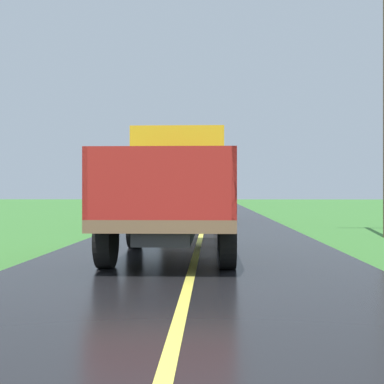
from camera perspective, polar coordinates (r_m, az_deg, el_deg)
name	(u,v)px	position (r m, az deg, el deg)	size (l,w,h in m)	color
banana_truck_near	(176,189)	(11.56, -1.73, 0.37)	(2.38, 5.82, 2.80)	#2D2D30
banana_truck_far	(194,190)	(23.92, 0.22, 0.18)	(2.38, 5.81, 2.80)	#2D2D30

